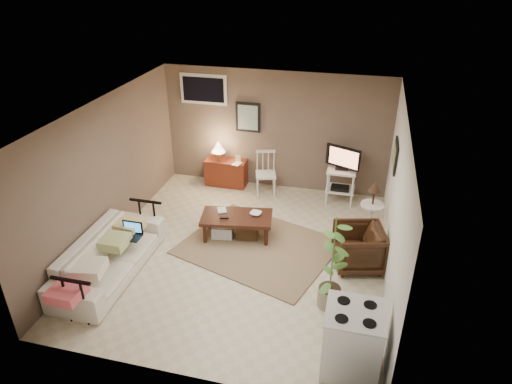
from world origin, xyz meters
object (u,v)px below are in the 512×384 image
(red_console, at_px, (226,170))
(stove, at_px, (352,340))
(sofa, at_px, (108,250))
(armchair, at_px, (358,246))
(coffee_table, at_px, (236,225))
(tv_stand, at_px, (341,174))
(side_table, at_px, (373,203))
(spindle_chair, at_px, (266,174))
(potted_plant, at_px, (333,260))

(red_console, height_order, stove, red_console)
(sofa, height_order, stove, stove)
(armchair, bearing_deg, stove, -13.74)
(stove, bearing_deg, coffee_table, 131.46)
(tv_stand, height_order, side_table, tv_stand)
(spindle_chair, height_order, side_table, side_table)
(red_console, bearing_deg, stove, -55.98)
(coffee_table, xyz_separation_m, tv_stand, (1.60, 1.69, 0.36))
(tv_stand, bearing_deg, potted_plant, -87.88)
(sofa, relative_size, spindle_chair, 2.48)
(side_table, xyz_separation_m, armchair, (-0.16, -0.90, -0.28))
(sofa, height_order, tv_stand, tv_stand)
(coffee_table, height_order, spindle_chair, spindle_chair)
(potted_plant, bearing_deg, armchair, 71.95)
(sofa, xyz_separation_m, tv_stand, (3.18, 3.10, 0.19))
(coffee_table, distance_m, red_console, 2.02)
(coffee_table, xyz_separation_m, red_console, (-0.77, 1.86, 0.09))
(sofa, height_order, side_table, side_table)
(potted_plant, distance_m, stove, 1.13)
(coffee_table, height_order, potted_plant, potted_plant)
(sofa, bearing_deg, stove, -104.31)
(spindle_chair, distance_m, potted_plant, 3.44)
(stove, bearing_deg, red_console, 124.02)
(red_console, distance_m, side_table, 3.25)
(armchair, height_order, stove, stove)
(red_console, height_order, tv_stand, tv_stand)
(coffee_table, xyz_separation_m, armchair, (2.04, -0.31, 0.12))
(coffee_table, relative_size, armchair, 1.72)
(coffee_table, height_order, stove, stove)
(coffee_table, distance_m, potted_plant, 2.22)
(coffee_table, height_order, armchair, armchair)
(armchair, height_order, potted_plant, potted_plant)
(side_table, xyz_separation_m, potted_plant, (-0.49, -1.90, 0.12))
(side_table, xyz_separation_m, stove, (-0.14, -2.92, -0.22))
(sofa, xyz_separation_m, red_console, (0.81, 3.27, -0.08))
(coffee_table, relative_size, stove, 1.46)
(side_table, bearing_deg, potted_plant, -104.41)
(spindle_chair, bearing_deg, stove, -64.35)
(red_console, xyz_separation_m, armchair, (2.81, -2.17, 0.03))
(spindle_chair, relative_size, armchair, 1.18)
(spindle_chair, height_order, potted_plant, potted_plant)
(spindle_chair, distance_m, tv_stand, 1.50)
(armchair, bearing_deg, tv_stand, 178.01)
(tv_stand, distance_m, side_table, 1.26)
(potted_plant, bearing_deg, side_table, 75.59)
(spindle_chair, distance_m, side_table, 2.38)
(sofa, bearing_deg, spindle_chair, -28.56)
(stove, bearing_deg, sofa, 165.69)
(spindle_chair, bearing_deg, tv_stand, -0.78)
(coffee_table, bearing_deg, potted_plant, -37.57)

